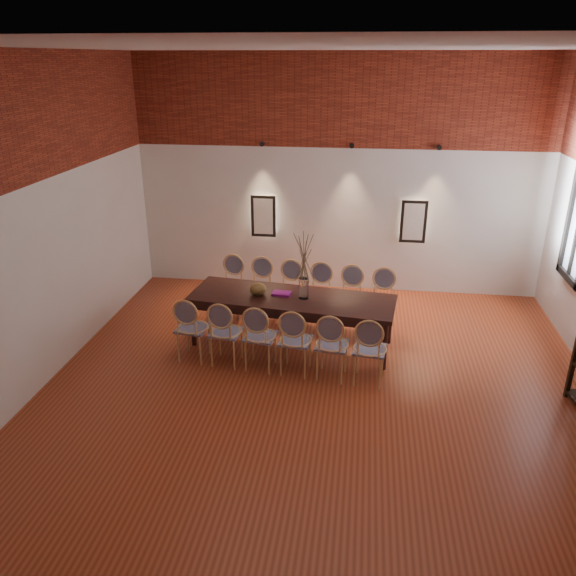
# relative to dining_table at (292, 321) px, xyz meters

# --- Properties ---
(floor) EXTENTS (7.00, 7.00, 0.02)m
(floor) POSITION_rel_dining_table_xyz_m (0.50, -1.20, -0.39)
(floor) COLOR #9C3F21
(floor) RESTS_ON ground
(ceiling) EXTENTS (7.00, 7.00, 0.02)m
(ceiling) POSITION_rel_dining_table_xyz_m (0.50, -1.20, 3.63)
(ceiling) COLOR silver
(ceiling) RESTS_ON ground
(wall_back) EXTENTS (7.00, 0.10, 4.00)m
(wall_back) POSITION_rel_dining_table_xyz_m (0.50, 2.35, 1.62)
(wall_back) COLOR silver
(wall_back) RESTS_ON ground
(wall_front) EXTENTS (7.00, 0.10, 4.00)m
(wall_front) POSITION_rel_dining_table_xyz_m (0.50, -4.75, 1.62)
(wall_front) COLOR silver
(wall_front) RESTS_ON ground
(wall_left) EXTENTS (0.10, 7.00, 4.00)m
(wall_left) POSITION_rel_dining_table_xyz_m (-3.05, -1.20, 1.62)
(wall_left) COLOR silver
(wall_left) RESTS_ON ground
(brick_band_back) EXTENTS (7.00, 0.02, 1.50)m
(brick_band_back) POSITION_rel_dining_table_xyz_m (0.50, 2.28, 2.88)
(brick_band_back) COLOR maroon
(brick_band_back) RESTS_ON ground
(brick_band_front) EXTENTS (7.00, 0.02, 1.50)m
(brick_band_front) POSITION_rel_dining_table_xyz_m (0.50, -4.68, 2.88)
(brick_band_front) COLOR maroon
(brick_band_front) RESTS_ON ground
(brick_band_left) EXTENTS (0.02, 7.00, 1.50)m
(brick_band_left) POSITION_rel_dining_table_xyz_m (-2.98, -1.20, 2.88)
(brick_band_left) COLOR maroon
(brick_band_left) RESTS_ON ground
(niche_left) EXTENTS (0.36, 0.06, 0.66)m
(niche_left) POSITION_rel_dining_table_xyz_m (-0.80, 2.25, 0.93)
(niche_left) COLOR #FFEAC6
(niche_left) RESTS_ON wall_back
(niche_right) EXTENTS (0.36, 0.06, 0.66)m
(niche_right) POSITION_rel_dining_table_xyz_m (1.80, 2.25, 0.93)
(niche_right) COLOR #FFEAC6
(niche_right) RESTS_ON wall_back
(spot_fixture_left) EXTENTS (0.08, 0.10, 0.08)m
(spot_fixture_left) POSITION_rel_dining_table_xyz_m (-0.80, 2.22, 2.17)
(spot_fixture_left) COLOR black
(spot_fixture_left) RESTS_ON wall_back
(spot_fixture_mid) EXTENTS (0.08, 0.10, 0.08)m
(spot_fixture_mid) POSITION_rel_dining_table_xyz_m (0.70, 2.22, 2.17)
(spot_fixture_mid) COLOR black
(spot_fixture_mid) RESTS_ON wall_back
(spot_fixture_right) EXTENTS (0.08, 0.10, 0.08)m
(spot_fixture_right) POSITION_rel_dining_table_xyz_m (2.10, 2.22, 2.17)
(spot_fixture_right) COLOR black
(spot_fixture_right) RESTS_ON wall_back
(dining_table) EXTENTS (2.99, 1.27, 0.75)m
(dining_table) POSITION_rel_dining_table_xyz_m (0.00, 0.00, 0.00)
(dining_table) COLOR black
(dining_table) RESTS_ON floor
(chair_near_a) EXTENTS (0.49, 0.49, 0.94)m
(chair_near_a) POSITION_rel_dining_table_xyz_m (-1.29, -0.60, 0.09)
(chair_near_a) COLOR tan
(chair_near_a) RESTS_ON floor
(chair_near_b) EXTENTS (0.49, 0.49, 0.94)m
(chair_near_b) POSITION_rel_dining_table_xyz_m (-0.81, -0.66, 0.09)
(chair_near_b) COLOR tan
(chair_near_b) RESTS_ON floor
(chair_near_c) EXTENTS (0.49, 0.49, 0.94)m
(chair_near_c) POSITION_rel_dining_table_xyz_m (-0.33, -0.71, 0.09)
(chair_near_c) COLOR tan
(chair_near_c) RESTS_ON floor
(chair_near_d) EXTENTS (0.49, 0.49, 0.94)m
(chair_near_d) POSITION_rel_dining_table_xyz_m (0.15, -0.77, 0.09)
(chair_near_d) COLOR tan
(chair_near_d) RESTS_ON floor
(chair_near_e) EXTENTS (0.49, 0.49, 0.94)m
(chair_near_e) POSITION_rel_dining_table_xyz_m (0.63, -0.83, 0.09)
(chair_near_e) COLOR tan
(chair_near_e) RESTS_ON floor
(chair_near_f) EXTENTS (0.49, 0.49, 0.94)m
(chair_near_f) POSITION_rel_dining_table_xyz_m (1.12, -0.88, 0.09)
(chair_near_f) COLOR tan
(chair_near_f) RESTS_ON floor
(chair_far_a) EXTENTS (0.49, 0.49, 0.94)m
(chair_far_a) POSITION_rel_dining_table_xyz_m (-1.12, 0.88, 0.09)
(chair_far_a) COLOR tan
(chair_far_a) RESTS_ON floor
(chair_far_b) EXTENTS (0.49, 0.49, 0.94)m
(chair_far_b) POSITION_rel_dining_table_xyz_m (-0.63, 0.83, 0.09)
(chair_far_b) COLOR tan
(chair_far_b) RESTS_ON floor
(chair_far_c) EXTENTS (0.49, 0.49, 0.94)m
(chair_far_c) POSITION_rel_dining_table_xyz_m (-0.15, 0.77, 0.09)
(chair_far_c) COLOR tan
(chair_far_c) RESTS_ON floor
(chair_far_d) EXTENTS (0.49, 0.49, 0.94)m
(chair_far_d) POSITION_rel_dining_table_xyz_m (0.33, 0.71, 0.09)
(chair_far_d) COLOR tan
(chair_far_d) RESTS_ON floor
(chair_far_e) EXTENTS (0.49, 0.49, 0.94)m
(chair_far_e) POSITION_rel_dining_table_xyz_m (0.81, 0.66, 0.09)
(chair_far_e) COLOR tan
(chair_far_e) RESTS_ON floor
(chair_far_f) EXTENTS (0.49, 0.49, 0.94)m
(chair_far_f) POSITION_rel_dining_table_xyz_m (1.29, 0.60, 0.09)
(chair_far_f) COLOR tan
(chair_far_f) RESTS_ON floor
(vase) EXTENTS (0.14, 0.14, 0.30)m
(vase) POSITION_rel_dining_table_xyz_m (0.17, -0.02, 0.53)
(vase) COLOR silver
(vase) RESTS_ON dining_table
(dried_branches) EXTENTS (0.50, 0.50, 0.70)m
(dried_branches) POSITION_rel_dining_table_xyz_m (0.17, -0.02, 0.98)
(dried_branches) COLOR brown
(dried_branches) RESTS_ON vase
(bowl) EXTENTS (0.24, 0.24, 0.18)m
(bowl) POSITION_rel_dining_table_xyz_m (-0.49, 0.01, 0.46)
(bowl) COLOR brown
(bowl) RESTS_ON dining_table
(book) EXTENTS (0.28, 0.21, 0.03)m
(book) POSITION_rel_dining_table_xyz_m (-0.16, 0.07, 0.39)
(book) COLOR #89137B
(book) RESTS_ON dining_table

